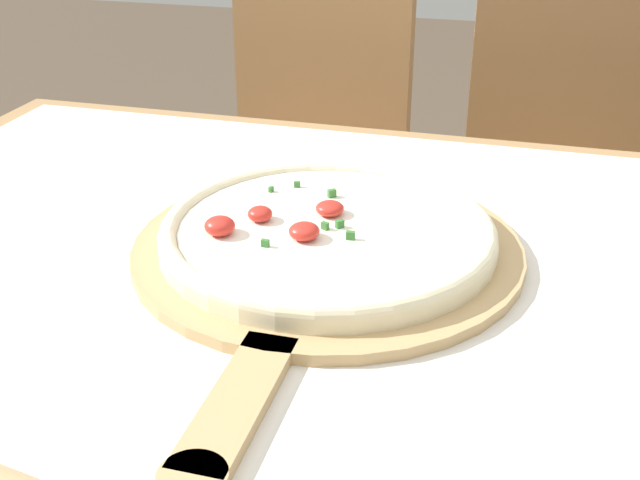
{
  "coord_description": "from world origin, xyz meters",
  "views": [
    {
      "loc": [
        0.22,
        -0.66,
        1.14
      ],
      "look_at": [
        0.03,
        0.04,
        0.78
      ],
      "focal_mm": 45.0,
      "sensor_mm": 36.0,
      "label": 1
    }
  ],
  "objects_px": {
    "chair_left": "(308,170)",
    "chair_right": "(560,196)",
    "pizza": "(327,232)",
    "pizza_peel": "(323,255)"
  },
  "relations": [
    {
      "from": "pizza",
      "to": "chair_right",
      "type": "xyz_separation_m",
      "value": [
        0.26,
        0.78,
        -0.26
      ]
    },
    {
      "from": "chair_left",
      "to": "chair_right",
      "type": "relative_size",
      "value": 1.0
    },
    {
      "from": "pizza_peel",
      "to": "pizza",
      "type": "height_order",
      "value": "pizza"
    },
    {
      "from": "pizza_peel",
      "to": "chair_right",
      "type": "distance_m",
      "value": 0.87
    },
    {
      "from": "pizza",
      "to": "chair_left",
      "type": "bearing_deg",
      "value": 107.71
    },
    {
      "from": "pizza",
      "to": "chair_left",
      "type": "height_order",
      "value": "chair_left"
    },
    {
      "from": "pizza",
      "to": "chair_right",
      "type": "bearing_deg",
      "value": 71.36
    },
    {
      "from": "chair_right",
      "to": "pizza",
      "type": "bearing_deg",
      "value": -114.17
    },
    {
      "from": "pizza_peel",
      "to": "chair_right",
      "type": "height_order",
      "value": "chair_right"
    },
    {
      "from": "pizza_peel",
      "to": "chair_left",
      "type": "xyz_separation_m",
      "value": [
        -0.25,
        0.8,
        -0.24
      ]
    }
  ]
}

